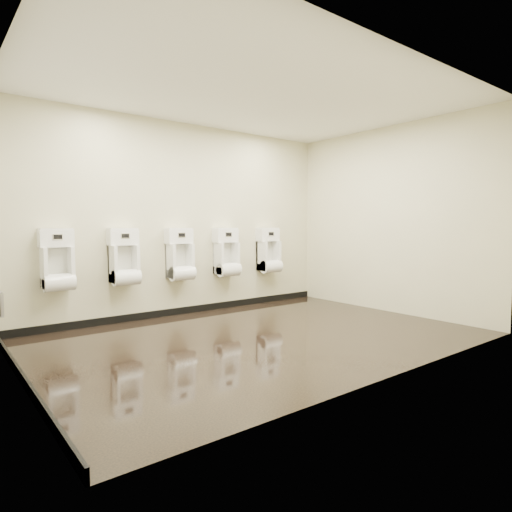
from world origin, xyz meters
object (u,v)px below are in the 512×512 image
(urinal_0, at_px, (58,265))
(urinal_4, at_px, (269,254))
(urinal_2, at_px, (180,258))
(access_panel, at_px, (0,304))
(urinal_3, at_px, (227,256))
(urinal_1, at_px, (124,261))

(urinal_0, xyz_separation_m, urinal_4, (3.31, 0.00, 0.00))
(urinal_2, bearing_deg, access_panel, -169.68)
(urinal_0, height_order, urinal_3, same)
(urinal_0, distance_m, urinal_2, 1.65)
(urinal_2, xyz_separation_m, urinal_3, (0.81, 0.00, 0.00))
(urinal_2, bearing_deg, urinal_4, 0.00)
(access_panel, relative_size, urinal_2, 0.34)
(access_panel, distance_m, urinal_1, 1.58)
(urinal_2, bearing_deg, urinal_0, 180.00)
(access_panel, xyz_separation_m, urinal_1, (1.48, 0.42, 0.34))
(urinal_3, height_order, urinal_4, same)
(urinal_1, xyz_separation_m, urinal_2, (0.82, 0.00, 0.00))
(urinal_4, bearing_deg, urinal_2, 180.00)
(access_panel, height_order, urinal_4, urinal_4)
(access_panel, height_order, urinal_2, urinal_2)
(urinal_1, relative_size, urinal_2, 1.00)
(urinal_4, bearing_deg, access_panel, -173.96)
(urinal_0, bearing_deg, access_panel, -147.51)
(urinal_4, bearing_deg, urinal_3, 180.00)
(urinal_1, bearing_deg, urinal_3, 0.00)
(access_panel, bearing_deg, urinal_4, 6.04)
(urinal_3, relative_size, urinal_4, 1.00)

